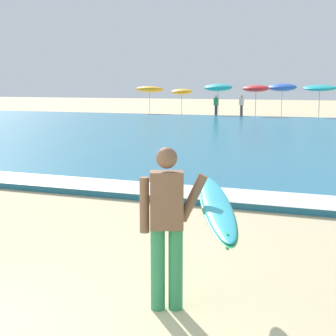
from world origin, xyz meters
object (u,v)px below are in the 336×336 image
Objects in this scene: beach_umbrella_3 at (256,88)px; beach_umbrella_5 at (320,88)px; beachgoer_near_row_left at (242,105)px; surfer_with_board at (190,215)px; beach_umbrella_2 at (218,88)px; beach_umbrella_1 at (182,92)px; beachgoer_near_row_mid at (216,105)px; beach_umbrella_4 at (282,87)px; beach_umbrella_0 at (150,89)px.

beach_umbrella_3 is 4.41m from beach_umbrella_5.
beach_umbrella_3 is 1.48× the size of beachgoer_near_row_left.
surfer_with_board is 0.92× the size of beach_umbrella_2.
beach_umbrella_5 is at bearing 4.60° from beach_umbrella_3.
surfer_with_board is at bearing -69.21° from beach_umbrella_1.
beach_umbrella_5 is 1.52× the size of beachgoer_near_row_left.
surfer_with_board is at bearing -76.42° from beachgoer_near_row_left.
beachgoer_near_row_mid is at bearing -166.59° from beach_umbrella_3.
beachgoer_near_row_mid is (-2.77, -0.66, -1.22)m from beach_umbrella_3.
beachgoer_near_row_left is 1.00× the size of beachgoer_near_row_mid.
beach_umbrella_4 reaches higher than beachgoer_near_row_left.
beachgoer_near_row_left is (1.77, 0.09, -1.26)m from beach_umbrella_2.
beach_umbrella_4 is at bearing 20.04° from beachgoer_near_row_left.
beach_umbrella_1 is 0.82× the size of beach_umbrella_4.
beach_umbrella_4 reaches higher than beach_umbrella_1.
beachgoer_near_row_left is at bearing 2.86° from beach_umbrella_2.
beach_umbrella_5 reaches higher than beachgoer_near_row_mid.
beach_umbrella_1 is at bearing 110.79° from surfer_with_board.
beachgoer_near_row_left is at bearing -1.75° from beach_umbrella_0.
beach_umbrella_0 is at bearing -158.49° from beach_umbrella_1.
beach_umbrella_3 is at bearing 101.89° from surfer_with_board.
beach_umbrella_5 reaches higher than beach_umbrella_1.
beach_umbrella_5 is at bearing -1.33° from beach_umbrella_0.
beachgoer_near_row_left and beachgoer_near_row_mid have the same top height.
beach_umbrella_1 is 0.84× the size of beach_umbrella_2.
beach_umbrella_5 is at bearing -21.17° from beach_umbrella_4.
beachgoer_near_row_mid is at bearing -146.10° from beachgoer_near_row_left.
beach_umbrella_0 is 1.10× the size of beach_umbrella_1.
beach_umbrella_4 is (10.26, 0.78, 0.17)m from beach_umbrella_0.
beach_umbrella_4 is (7.90, -0.15, 0.35)m from beach_umbrella_1.
beach_umbrella_0 reaches higher than beachgoer_near_row_left.
beach_umbrella_1 is at bearing 165.88° from beach_umbrella_3.
beach_umbrella_1 is (2.35, 0.93, -0.18)m from beach_umbrella_0.
beach_umbrella_2 is at bearing 106.40° from surfer_with_board.
beach_umbrella_2 is 1.62m from beachgoer_near_row_mid.
beach_umbrella_2 is (3.37, -1.24, 0.33)m from beach_umbrella_1.
beachgoer_near_row_left is (7.50, -0.23, -1.12)m from beach_umbrella_0.
beach_umbrella_3 is 1.73m from beachgoer_near_row_left.
beach_umbrella_0 is 0.93× the size of beach_umbrella_2.
beach_umbrella_0 is (-15.74, 34.34, 0.93)m from surfer_with_board.
beachgoer_near_row_mid is (5.88, -1.32, -1.12)m from beach_umbrella_0.
beach_umbrella_0 reaches higher than surfer_with_board.
beachgoer_near_row_left is at bearing 159.55° from beach_umbrella_3.
surfer_with_board is 37.73m from beach_umbrella_1.
beachgoer_near_row_left is at bearing -12.66° from beach_umbrella_1.
surfer_with_board is at bearing -78.11° from beach_umbrella_3.
beach_umbrella_4 is 1.04× the size of beach_umbrella_5.
beach_umbrella_4 reaches higher than beach_umbrella_0.
beach_umbrella_5 is 5.69m from beachgoer_near_row_left.
beach_umbrella_4 is at bearing 13.59° from beach_umbrella_2.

